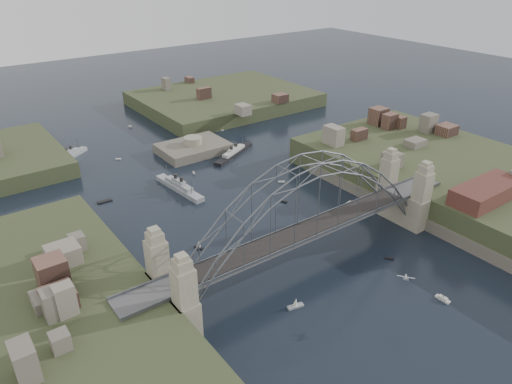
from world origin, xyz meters
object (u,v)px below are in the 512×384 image
object	(u,v)px
fort_island	(194,153)
naval_cruiser_far	(70,156)
wharf_shed	(487,192)
ocean_liner	(234,153)
naval_cruiser_near	(179,187)
bridge	(308,214)

from	to	relation	value
fort_island	naval_cruiser_far	bearing A→B (deg)	151.33
wharf_shed	naval_cruiser_far	bearing A→B (deg)	123.05
naval_cruiser_far	ocean_liner	size ratio (longest dim) A/B	0.71
wharf_shed	ocean_liner	bearing A→B (deg)	107.01
naval_cruiser_near	bridge	bearing A→B (deg)	-83.65
naval_cruiser_far	ocean_liner	xyz separation A→B (m)	(44.59, -29.44, -0.04)
fort_island	naval_cruiser_near	xyz separation A→B (m)	(-17.29, -22.44, 1.29)
fort_island	bridge	bearing A→B (deg)	-99.73
naval_cruiser_near	fort_island	bearing A→B (deg)	52.38
bridge	fort_island	distance (m)	72.14
naval_cruiser_far	ocean_liner	bearing A→B (deg)	-33.43
wharf_shed	naval_cruiser_far	xyz separation A→B (m)	(-67.17, 103.23, -9.17)
bridge	naval_cruiser_far	world-z (taller)	bridge
fort_island	ocean_liner	size ratio (longest dim) A/B	1.11
bridge	naval_cruiser_near	xyz separation A→B (m)	(-5.29, 47.56, -11.37)
bridge	naval_cruiser_far	size ratio (longest dim) A/B	5.97
bridge	ocean_liner	distance (m)	64.55
naval_cruiser_near	ocean_liner	xyz separation A→B (m)	(26.72, 12.23, -0.17)
fort_island	naval_cruiser_far	xyz separation A→B (m)	(-35.17, 19.23, 1.17)
bridge	ocean_liner	xyz separation A→B (m)	(21.43, 59.79, -11.54)
naval_cruiser_far	naval_cruiser_near	bearing A→B (deg)	-66.79
fort_island	naval_cruiser_near	distance (m)	28.36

